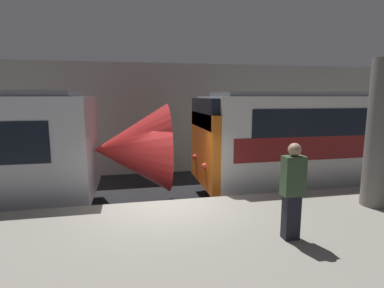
# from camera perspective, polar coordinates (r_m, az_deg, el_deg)

# --- Properties ---
(ground_plane) EXTENTS (120.00, 120.00, 0.00)m
(ground_plane) POSITION_cam_1_polar(r_m,az_deg,el_deg) (7.91, -4.81, -16.87)
(ground_plane) COLOR black
(platform) EXTENTS (40.00, 4.46, 0.92)m
(platform) POSITION_cam_1_polar(r_m,az_deg,el_deg) (5.75, -1.99, -22.38)
(platform) COLOR gray
(platform) RESTS_ON ground
(station_rear_barrier) EXTENTS (50.00, 0.15, 4.89)m
(station_rear_barrier) POSITION_cam_1_polar(r_m,az_deg,el_deg) (13.47, -8.20, 4.70)
(station_rear_barrier) COLOR #9E998E
(station_rear_barrier) RESTS_ON ground
(support_pillar_near) EXTENTS (0.58, 0.58, 3.38)m
(support_pillar_near) POSITION_cam_1_polar(r_m,az_deg,el_deg) (8.05, 32.17, 1.60)
(support_pillar_near) COLOR slate
(support_pillar_near) RESTS_ON platform
(person_waiting) EXTENTS (0.38, 0.24, 1.75)m
(person_waiting) POSITION_cam_1_polar(r_m,az_deg,el_deg) (5.62, 18.59, -8.10)
(person_waiting) COLOR black
(person_waiting) RESTS_ON platform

